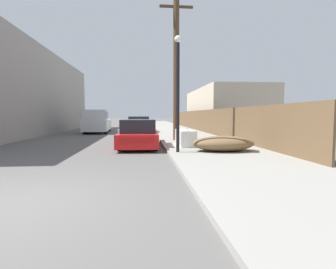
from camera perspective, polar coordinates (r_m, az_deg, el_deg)
The scene contains 12 objects.
ground_plane at distance 5.23m, azimuth -31.73°, elevation -13.09°, with size 220.00×220.00×0.00m, color #595654.
sidewalk_curb at distance 28.17m, azimuth 0.69°, elevation 1.34°, with size 4.20×63.00×0.12m, color gray.
discarded_fridge at distance 11.88m, azimuth 3.80°, elevation -0.70°, with size 0.72×1.80×0.74m.
parked_sports_car_red at distance 12.29m, azimuth -6.32°, elevation -0.03°, with size 1.89×4.48×1.30m.
car_parked_mid at distance 21.85m, azimuth -6.24°, elevation 1.99°, with size 2.00×4.18×1.38m.
pickup_truck at distance 22.84m, azimuth -15.19°, elevation 2.73°, with size 2.24×5.96×1.90m.
utility_pole at distance 14.68m, azimuth 1.79°, elevation 14.81°, with size 1.80×0.32×7.95m.
street_lamp at distance 9.78m, azimuth 2.18°, elevation 10.80°, with size 0.26×0.26×4.26m.
brush_pile at distance 10.28m, azimuth 11.95°, elevation -1.92°, with size 2.40×1.40×0.58m.
wooden_fence at distance 22.15m, azimuth 7.52°, elevation 2.97°, with size 0.08×30.43×1.78m, color brown.
building_left_block at distance 23.44m, azimuth -32.66°, elevation 7.84°, with size 7.00×24.58×6.47m, color gray.
building_right_house at distance 28.60m, azimuth 12.28°, elevation 5.37°, with size 6.00×12.74×4.19m, color beige.
Camera 1 is at (2.26, -4.47, 1.50)m, focal length 28.00 mm.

